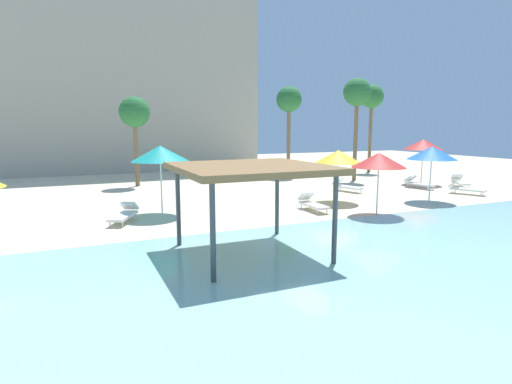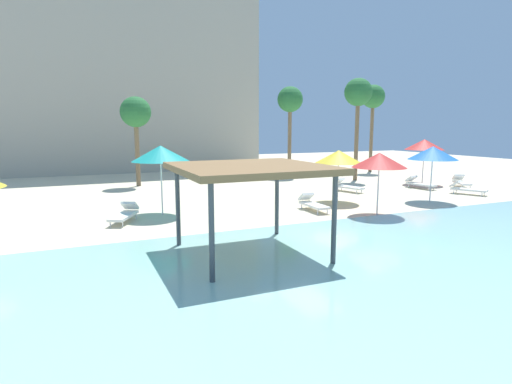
% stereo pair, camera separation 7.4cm
% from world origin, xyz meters
% --- Properties ---
extents(ground_plane, '(80.00, 80.00, 0.00)m').
position_xyz_m(ground_plane, '(0.00, 0.00, 0.00)').
color(ground_plane, beige).
extents(lagoon_water, '(44.00, 13.50, 0.04)m').
position_xyz_m(lagoon_water, '(0.00, -5.25, 0.02)').
color(lagoon_water, '#99D1C6').
rests_on(lagoon_water, ground).
extents(shade_pavilion, '(4.15, 4.15, 2.65)m').
position_xyz_m(shade_pavilion, '(-2.30, -1.25, 2.48)').
color(shade_pavilion, '#42474C').
rests_on(shade_pavilion, ground).
extents(beach_umbrella_blue_0, '(2.39, 2.39, 2.78)m').
position_xyz_m(beach_umbrella_blue_0, '(9.41, 3.18, 2.45)').
color(beach_umbrella_blue_0, silver).
rests_on(beach_umbrella_blue_0, ground).
extents(beach_umbrella_yellow_2, '(2.33, 2.33, 2.59)m').
position_xyz_m(beach_umbrella_yellow_2, '(5.09, 4.98, 2.27)').
color(beach_umbrella_yellow_2, silver).
rests_on(beach_umbrella_yellow_2, ground).
extents(beach_umbrella_red_3, '(2.47, 2.47, 2.94)m').
position_xyz_m(beach_umbrella_red_3, '(14.00, 8.23, 2.60)').
color(beach_umbrella_red_3, silver).
rests_on(beach_umbrella_red_3, ground).
extents(beach_umbrella_red_4, '(2.28, 2.28, 2.66)m').
position_xyz_m(beach_umbrella_red_4, '(4.84, 1.70, 2.34)').
color(beach_umbrella_red_4, silver).
rests_on(beach_umbrella_red_4, ground).
extents(beach_umbrella_teal_5, '(2.42, 2.42, 2.96)m').
position_xyz_m(beach_umbrella_teal_5, '(-3.55, 5.50, 2.62)').
color(beach_umbrella_teal_5, silver).
rests_on(beach_umbrella_teal_5, ground).
extents(lounge_chair_0, '(0.87, 1.96, 0.74)m').
position_xyz_m(lounge_chair_0, '(12.35, 6.87, 0.33)').
color(lounge_chair_0, white).
rests_on(lounge_chair_0, ground).
extents(lounge_chair_1, '(1.35, 1.97, 0.74)m').
position_xyz_m(lounge_chair_1, '(13.07, 4.12, 0.33)').
color(lounge_chair_1, white).
rests_on(lounge_chair_1, ground).
extents(lounge_chair_2, '(1.12, 1.99, 0.74)m').
position_xyz_m(lounge_chair_2, '(7.56, 7.63, 0.33)').
color(lounge_chair_2, white).
rests_on(lounge_chair_2, ground).
extents(lounge_chair_3, '(1.51, 1.93, 0.74)m').
position_xyz_m(lounge_chair_3, '(15.26, 6.28, 0.33)').
color(lounge_chair_3, white).
rests_on(lounge_chair_3, ground).
extents(lounge_chair_4, '(0.65, 1.91, 0.74)m').
position_xyz_m(lounge_chair_4, '(2.80, 3.65, 0.33)').
color(lounge_chair_4, white).
rests_on(lounge_chair_4, ground).
extents(lounge_chair_5, '(1.40, 1.96, 0.74)m').
position_xyz_m(lounge_chair_5, '(-5.18, 4.70, 0.33)').
color(lounge_chair_5, white).
rests_on(lounge_chair_5, ground).
extents(palm_tree_0, '(1.90, 1.90, 7.03)m').
position_xyz_m(palm_tree_0, '(11.19, 11.65, 5.88)').
color(palm_tree_0, brown).
rests_on(palm_tree_0, ground).
extents(palm_tree_1, '(1.90, 1.90, 5.60)m').
position_xyz_m(palm_tree_1, '(-3.22, 14.86, 4.53)').
color(palm_tree_1, brown).
rests_on(palm_tree_1, ground).
extents(palm_tree_2, '(1.90, 1.90, 7.13)m').
position_xyz_m(palm_tree_2, '(15.78, 15.70, 5.98)').
color(palm_tree_2, brown).
rests_on(palm_tree_2, ground).
extents(palm_tree_3, '(1.90, 1.90, 6.71)m').
position_xyz_m(palm_tree_3, '(8.13, 15.76, 5.58)').
color(palm_tree_3, brown).
rests_on(palm_tree_3, ground).
extents(hotel_block_0, '(22.98, 10.77, 19.03)m').
position_xyz_m(hotel_block_0, '(-2.82, 28.05, 9.51)').
color(hotel_block_0, '#B2A893').
rests_on(hotel_block_0, ground).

